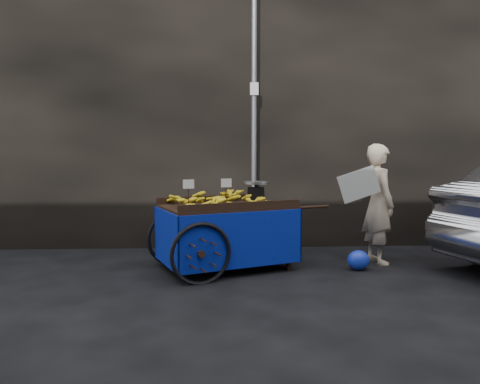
{
  "coord_description": "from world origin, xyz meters",
  "views": [
    {
      "loc": [
        -0.23,
        -5.59,
        1.5
      ],
      "look_at": [
        0.06,
        0.5,
        0.97
      ],
      "focal_mm": 35.0,
      "sensor_mm": 36.0,
      "label": 1
    }
  ],
  "objects": [
    {
      "name": "ground",
      "position": [
        0.0,
        0.0,
        0.0
      ],
      "size": [
        80.0,
        80.0,
        0.0
      ],
      "primitive_type": "plane",
      "color": "black",
      "rests_on": "ground"
    },
    {
      "name": "building_wall",
      "position": [
        0.39,
        2.6,
        2.5
      ],
      "size": [
        13.5,
        2.0,
        5.0
      ],
      "color": "black",
      "rests_on": "ground"
    },
    {
      "name": "street_pole",
      "position": [
        0.3,
        1.3,
        2.01
      ],
      "size": [
        0.12,
        0.1,
        4.0
      ],
      "color": "slate",
      "rests_on": "ground"
    },
    {
      "name": "banana_cart",
      "position": [
        -0.17,
        0.28,
        0.73
      ],
      "size": [
        2.38,
        1.71,
        1.19
      ],
      "rotation": [
        0.0,
        0.0,
        0.38
      ],
      "color": "black",
      "rests_on": "ground"
    },
    {
      "name": "vendor",
      "position": [
        1.9,
        0.5,
        0.8
      ],
      "size": [
        0.87,
        0.65,
        1.6
      ],
      "rotation": [
        0.0,
        0.0,
        1.77
      ],
      "color": "#C4AE92",
      "rests_on": "ground"
    },
    {
      "name": "plastic_bag",
      "position": [
        1.54,
        0.13,
        0.13
      ],
      "size": [
        0.28,
        0.22,
        0.25
      ],
      "primitive_type": "ellipsoid",
      "color": "#1A32C5",
      "rests_on": "ground"
    }
  ]
}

